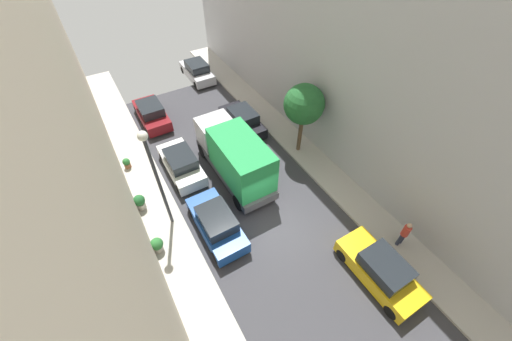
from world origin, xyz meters
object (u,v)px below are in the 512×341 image
delivery_truck (235,156)px  pedestrian (405,233)px  parked_car_left_1 (217,223)px  potted_plant_2 (157,245)px  potted_plant_3 (140,202)px  potted_plant_4 (127,163)px  parked_car_right_0 (380,270)px  lamp_post (154,170)px  parked_car_left_3 (152,114)px  parked_car_left_2 (181,164)px  street_tree_1 (304,105)px  parked_car_right_1 (242,120)px  parked_car_right_2 (197,71)px

delivery_truck → pedestrian: (4.94, -8.47, -0.71)m
parked_car_left_1 → potted_plant_2: (-3.06, 0.42, -0.10)m
potted_plant_2 → potted_plant_3: 3.05m
potted_plant_3 → potted_plant_4: size_ratio=1.37×
parked_car_right_0 → lamp_post: 11.30m
parked_car_left_3 → potted_plant_3: (-3.06, -7.73, -0.04)m
parked_car_left_2 → parked_car_left_3: size_ratio=1.00×
delivery_truck → potted_plant_2: bearing=-155.9°
parked_car_left_3 → lamp_post: lamp_post is taller
potted_plant_2 → potted_plant_3: (0.01, 3.05, 0.06)m
potted_plant_2 → potted_plant_4: 6.69m
street_tree_1 → delivery_truck: bearing=-180.0°
parked_car_left_2 → parked_car_right_0: (5.40, -11.25, 0.00)m
delivery_truck → street_tree_1: (4.76, 0.00, 1.90)m
lamp_post → potted_plant_4: bearing=100.6°
parked_car_right_1 → lamp_post: 9.67m
parked_car_left_2 → potted_plant_2: parked_car_left_2 is taller
parked_car_right_2 → parked_car_left_2: bearing=-117.7°
potted_plant_2 → pedestrian: bearing=-28.8°
parked_car_left_1 → lamp_post: lamp_post is taller
potted_plant_4 → lamp_post: 6.57m
parked_car_left_3 → lamp_post: (-1.90, -9.46, 3.45)m
potted_plant_3 → parked_car_left_2: bearing=27.9°
parked_car_left_3 → potted_plant_2: (-3.06, -10.78, -0.10)m
pedestrian → parked_car_left_3: bearing=114.6°
parked_car_right_2 → lamp_post: size_ratio=0.68×
parked_car_left_2 → parked_car_left_3: (0.00, 6.11, 0.00)m
street_tree_1 → potted_plant_3: (-10.51, 0.47, -3.01)m
parked_car_left_3 → potted_plant_3: size_ratio=4.33×
pedestrian → potted_plant_3: size_ratio=1.77×
delivery_truck → potted_plant_2: size_ratio=7.65×
parked_car_left_3 → pedestrian: size_ratio=2.44×
parked_car_right_1 → street_tree_1: bearing=-63.1°
parked_car_left_3 → delivery_truck: bearing=-71.8°
parked_car_left_1 → street_tree_1: (7.46, 3.00, 2.97)m
parked_car_left_2 → delivery_truck: size_ratio=0.64×
parked_car_left_1 → parked_car_right_0: same height
pedestrian → street_tree_1: size_ratio=0.36×
parked_car_right_2 → delivery_truck: bearing=-102.3°
parked_car_right_1 → potted_plant_2: size_ratio=4.87×
parked_car_right_1 → pedestrian: size_ratio=2.44×
parked_car_left_3 → delivery_truck: size_ratio=0.64×
parked_car_right_2 → parked_car_right_0: bearing=-90.0°
parked_car_right_2 → lamp_post: 15.86m
parked_car_right_2 → potted_plant_4: 11.73m
parked_car_right_2 → potted_plant_3: size_ratio=4.33×
parked_car_left_3 → parked_car_right_2: bearing=37.8°
parked_car_right_2 → potted_plant_4: parked_car_right_2 is taller
parked_car_left_3 → lamp_post: size_ratio=0.68×
parked_car_left_2 → delivery_truck: 3.58m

